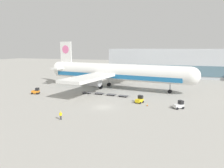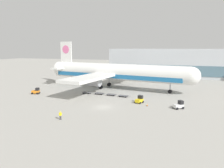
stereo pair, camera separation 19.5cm
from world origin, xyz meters
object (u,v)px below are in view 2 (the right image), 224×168
at_px(baggage_tug_mid, 36,91).
at_px(baggage_dolly_lead, 87,92).
at_px(airplane_main, 113,72).
at_px(traffic_cone_near, 147,105).
at_px(baggage_tug_foreground, 179,105).
at_px(baggage_dolly_second, 99,93).
at_px(baggage_dolly_trail, 123,96).
at_px(ground_crew_near, 60,115).
at_px(baggage_dolly_third, 111,94).
at_px(baggage_tug_far, 140,100).

bearing_deg(baggage_tug_mid, baggage_dolly_lead, 7.03).
height_order(airplane_main, traffic_cone_near, airplane_main).
bearing_deg(baggage_tug_foreground, baggage_dolly_second, 122.39).
distance_m(baggage_dolly_second, baggage_dolly_trail, 8.31).
distance_m(baggage_tug_foreground, baggage_tug_mid, 44.11).
distance_m(ground_crew_near, traffic_cone_near, 22.34).
bearing_deg(traffic_cone_near, baggage_dolly_trail, 136.67).
distance_m(baggage_dolly_lead, baggage_dolly_third, 8.46).
relative_size(baggage_dolly_second, baggage_dolly_third, 1.00).
height_order(baggage_tug_foreground, baggage_tug_far, same).
bearing_deg(airplane_main, baggage_dolly_trail, -51.18).
bearing_deg(baggage_tug_far, baggage_tug_foreground, -86.04).
height_order(airplane_main, baggage_dolly_second, airplane_main).
xyz_separation_m(baggage_dolly_third, baggage_dolly_trail, (4.05, -0.65, 0.00)).
bearing_deg(baggage_tug_mid, baggage_tug_foreground, -17.41).
height_order(baggage_tug_mid, traffic_cone_near, baggage_tug_mid).
relative_size(airplane_main, baggage_tug_mid, 21.46).
bearing_deg(baggage_tug_far, baggage_dolly_second, 82.74).
relative_size(baggage_dolly_second, ground_crew_near, 2.05).
xyz_separation_m(baggage_dolly_lead, traffic_cone_near, (20.97, -8.96, -0.06)).
xyz_separation_m(baggage_dolly_lead, baggage_dolly_third, (8.46, -0.32, 0.00)).
bearing_deg(baggage_dolly_third, baggage_tug_mid, -163.74).
relative_size(baggage_dolly_third, baggage_dolly_trail, 1.00).
height_order(baggage_dolly_lead, baggage_dolly_second, same).
distance_m(baggage_dolly_third, traffic_cone_near, 15.20).
xyz_separation_m(airplane_main, baggage_dolly_lead, (-5.16, -11.65, -5.45)).
bearing_deg(baggage_tug_foreground, baggage_dolly_lead, 125.49).
height_order(baggage_tug_foreground, baggage_dolly_lead, baggage_tug_foreground).
bearing_deg(traffic_cone_near, ground_crew_near, -132.96).
bearing_deg(baggage_dolly_second, baggage_tug_mid, -159.94).
relative_size(baggage_tug_mid, ground_crew_near, 1.48).
distance_m(airplane_main, ground_crew_near, 37.26).
xyz_separation_m(baggage_tug_mid, baggage_dolly_trail, (27.77, 4.56, -0.49)).
relative_size(baggage_tug_far, baggage_dolly_trail, 0.73).
bearing_deg(baggage_tug_mid, baggage_tug_far, -14.54).
distance_m(baggage_tug_foreground, traffic_cone_near, 7.77).
distance_m(baggage_tug_mid, ground_crew_near, 28.85).
relative_size(baggage_tug_foreground, baggage_dolly_trail, 0.75).
xyz_separation_m(baggage_tug_foreground, baggage_dolly_trail, (-16.21, 8.02, -0.49)).
bearing_deg(baggage_tug_foreground, baggage_dolly_trail, 116.56).
bearing_deg(baggage_dolly_second, baggage_dolly_lead, -174.26).
height_order(baggage_tug_foreground, baggage_dolly_second, baggage_tug_foreground).
relative_size(airplane_main, baggage_dolly_second, 15.44).
bearing_deg(baggage_tug_far, baggage_dolly_third, 76.19).
distance_m(baggage_tug_mid, traffic_cone_near, 36.40).
bearing_deg(baggage_tug_foreground, baggage_dolly_third, 119.71).
xyz_separation_m(airplane_main, baggage_dolly_trail, (7.35, -12.63, -5.45)).
relative_size(baggage_tug_foreground, ground_crew_near, 1.54).
distance_m(baggage_dolly_trail, traffic_cone_near, 11.63).
relative_size(baggage_dolly_lead, baggage_dolly_trail, 1.00).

